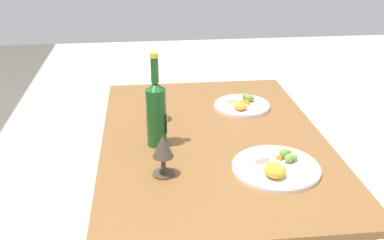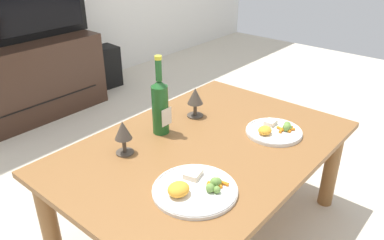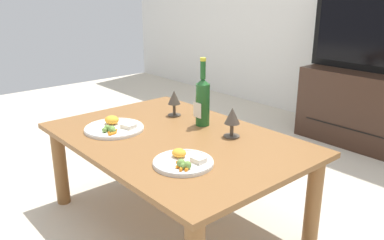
{
  "view_description": "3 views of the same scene",
  "coord_description": "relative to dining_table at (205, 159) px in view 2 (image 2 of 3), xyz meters",
  "views": [
    {
      "loc": [
        -1.52,
        0.25,
        1.21
      ],
      "look_at": [
        0.0,
        0.08,
        0.52
      ],
      "focal_mm": 42.48,
      "sensor_mm": 36.0,
      "label": 1
    },
    {
      "loc": [
        -1.05,
        -0.82,
        1.24
      ],
      "look_at": [
        0.02,
        0.09,
        0.53
      ],
      "focal_mm": 35.43,
      "sensor_mm": 36.0,
      "label": 2
    },
    {
      "loc": [
        1.37,
        -1.07,
        1.11
      ],
      "look_at": [
        0.03,
        0.08,
        0.52
      ],
      "focal_mm": 37.03,
      "sensor_mm": 36.0,
      "label": 3
    }
  ],
  "objects": [
    {
      "name": "ground_plane",
      "position": [
        0.0,
        0.0,
        -0.38
      ],
      "size": [
        6.4,
        6.4,
        0.0
      ],
      "primitive_type": "plane",
      "color": "beige"
    },
    {
      "name": "dining_table",
      "position": [
        0.0,
        0.0,
        0.0
      ],
      "size": [
        1.22,
        0.83,
        0.45
      ],
      "color": "brown",
      "rests_on": "ground_plane"
    },
    {
      "name": "tv_stand",
      "position": [
        0.14,
        1.72,
        -0.11
      ],
      "size": [
        1.01,
        0.44,
        0.54
      ],
      "color": "#382319",
      "rests_on": "ground_plane"
    },
    {
      "name": "floor_speaker",
      "position": [
        0.86,
        1.77,
        -0.21
      ],
      "size": [
        0.21,
        0.21,
        0.35
      ],
      "primitive_type": "cube",
      "rotation": [
        0.0,
        0.0,
        -0.08
      ],
      "color": "black",
      "rests_on": "ground_plane"
    },
    {
      "name": "wine_bottle",
      "position": [
        -0.04,
        0.21,
        0.2
      ],
      "size": [
        0.07,
        0.07,
        0.34
      ],
      "color": "#1E5923",
      "rests_on": "dining_table"
    },
    {
      "name": "goblet_left",
      "position": [
        -0.26,
        0.2,
        0.16
      ],
      "size": [
        0.07,
        0.07,
        0.14
      ],
      "color": "#473D33",
      "rests_on": "dining_table"
    },
    {
      "name": "goblet_right",
      "position": [
        0.18,
        0.2,
        0.16
      ],
      "size": [
        0.08,
        0.08,
        0.14
      ],
      "color": "#473D33",
      "rests_on": "dining_table"
    },
    {
      "name": "dinner_plate_left",
      "position": [
        -0.27,
        -0.17,
        0.08
      ],
      "size": [
        0.29,
        0.29,
        0.05
      ],
      "color": "white",
      "rests_on": "dining_table"
    },
    {
      "name": "dinner_plate_right",
      "position": [
        0.27,
        -0.17,
        0.08
      ],
      "size": [
        0.24,
        0.24,
        0.05
      ],
      "color": "white",
      "rests_on": "dining_table"
    }
  ]
}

